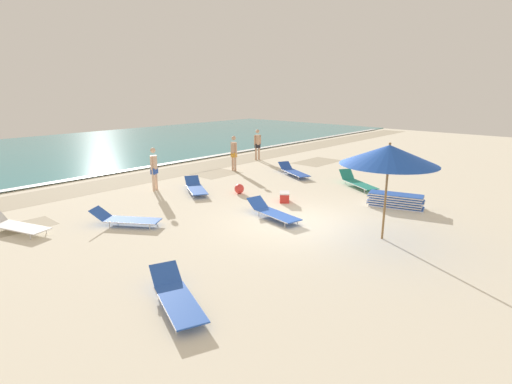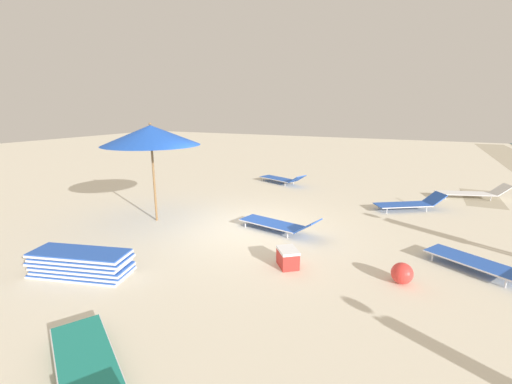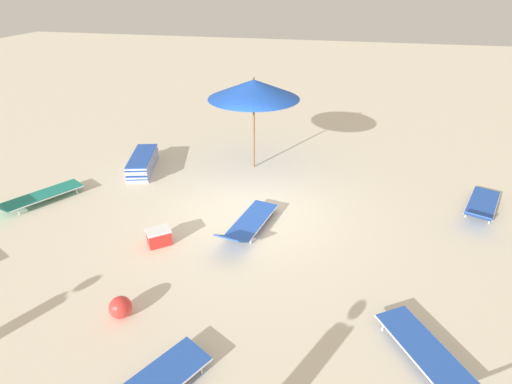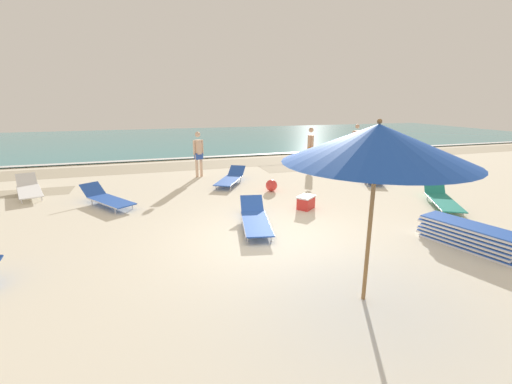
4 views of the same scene
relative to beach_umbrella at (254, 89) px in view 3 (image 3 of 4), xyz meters
The scene contains 9 objects.
ground_plane 3.52m from the beach_umbrella, 100.79° to the left, with size 60.00×60.00×0.16m.
beach_umbrella is the anchor object (origin of this frame).
lounger_stack 3.93m from the beach_umbrella, 17.46° to the left, with size 1.11×2.01×0.49m.
sun_lounger_beside_umbrella 6.57m from the beach_umbrella, 167.14° to the left, with size 1.35×2.21×0.48m.
sun_lounger_near_water_left 4.10m from the beach_umbrella, 100.98° to the left, with size 1.02×2.23×0.49m.
sun_lounger_mid_beach_solo 6.38m from the beach_umbrella, 34.72° to the left, with size 1.66×2.26×0.59m.
sun_lounger_mid_beach_pair_a 7.92m from the beach_umbrella, 123.55° to the left, with size 1.66×2.09×0.51m.
beach_ball 6.83m from the beach_umbrella, 82.53° to the left, with size 0.39×0.39×0.39m.
cooler_box 4.98m from the beach_umbrella, 75.74° to the left, with size 0.61×0.59×0.37m.
Camera 3 is at (-2.05, 8.32, 5.15)m, focal length 28.00 mm.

